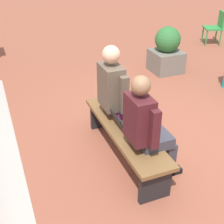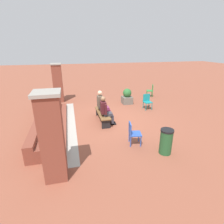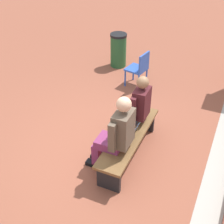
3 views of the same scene
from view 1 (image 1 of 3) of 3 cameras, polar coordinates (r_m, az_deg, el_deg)
name	(u,v)px [view 1 (image 1 of 3)]	position (r m, az deg, el deg)	size (l,w,h in m)	color
ground_plane	(149,149)	(4.29, 6.81, -6.75)	(60.00, 60.00, 0.00)	brown
concrete_strip	(9,186)	(3.90, -18.36, -12.72)	(6.28, 0.40, 0.01)	#A8A399
bench	(125,134)	(3.93, 2.39, -4.08)	(1.80, 0.44, 0.45)	brown
person_student	(147,126)	(3.44, 6.47, -2.65)	(0.53, 0.67, 1.33)	#383842
person_adult	(119,94)	(4.05, 1.30, 3.35)	(0.57, 0.73, 1.40)	#7F2D5B
laptop	(124,124)	(3.86, 2.18, -2.20)	(0.32, 0.29, 0.21)	black
plastic_chair_near_bench_right	(216,26)	(8.69, 18.50, 14.75)	(0.54, 0.54, 0.84)	#2D893D
planter	(167,51)	(6.61, 9.97, 10.90)	(0.60, 0.60, 0.94)	#6B665B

